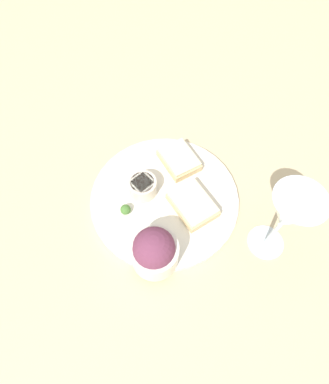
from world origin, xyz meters
TOP-DOWN VIEW (x-y plane):
  - ground_plane at (0.00, 0.00)m, footprint 4.00×4.00m
  - dinner_plate at (0.00, 0.00)m, footprint 0.32×0.32m
  - salad_bowl at (-0.12, 0.06)m, footprint 0.09×0.09m
  - sauce_ramekin at (0.03, 0.04)m, footprint 0.06×0.06m
  - cheese_toast_near at (-0.04, -0.05)m, footprint 0.11×0.09m
  - cheese_toast_far at (0.07, -0.06)m, footprint 0.10×0.08m
  - wine_glass at (-0.16, -0.16)m, footprint 0.09×0.09m
  - garnish at (-0.01, 0.09)m, footprint 0.02×0.02m

SIDE VIEW (x-z plane):
  - ground_plane at x=0.00m, z-range 0.00..0.00m
  - dinner_plate at x=0.00m, z-range 0.00..0.01m
  - garnish at x=-0.01m, z-range 0.01..0.04m
  - cheese_toast_near at x=-0.04m, z-range 0.01..0.04m
  - cheese_toast_far at x=0.07m, z-range 0.01..0.04m
  - sauce_ramekin at x=0.03m, z-range 0.02..0.05m
  - salad_bowl at x=-0.12m, z-range 0.01..0.11m
  - wine_glass at x=-0.16m, z-range 0.04..0.23m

